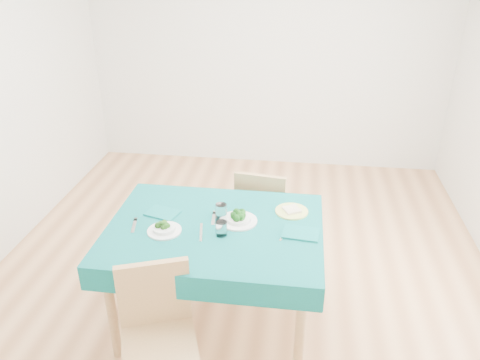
# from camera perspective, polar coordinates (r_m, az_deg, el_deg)

# --- Properties ---
(room_shell) EXTENTS (4.02, 4.52, 2.73)m
(room_shell) POSITION_cam_1_polar(r_m,az_deg,el_deg) (3.15, -0.00, 8.11)
(room_shell) COLOR #A87246
(room_shell) RESTS_ON ground
(table) EXTENTS (1.36, 1.03, 0.76)m
(table) POSITION_cam_1_polar(r_m,az_deg,el_deg) (3.20, -2.96, -11.46)
(table) COLOR #075554
(table) RESTS_ON ground
(chair_near) EXTENTS (0.52, 0.54, 0.99)m
(chair_near) POSITION_cam_1_polar(r_m,az_deg,el_deg) (2.65, -9.90, -18.39)
(chair_near) COLOR #A37C4C
(chair_near) RESTS_ON ground
(chair_far) EXTENTS (0.44, 0.47, 0.97)m
(chair_far) POSITION_cam_1_polar(r_m,az_deg,el_deg) (3.75, 2.98, -3.27)
(chair_far) COLOR #A37C4C
(chair_far) RESTS_ON ground
(bowl_near) EXTENTS (0.21, 0.21, 0.07)m
(bowl_near) POSITION_cam_1_polar(r_m,az_deg,el_deg) (2.95, -9.23, -5.69)
(bowl_near) COLOR white
(bowl_near) RESTS_ON table
(bowl_far) EXTENTS (0.25, 0.25, 0.07)m
(bowl_far) POSITION_cam_1_polar(r_m,az_deg,el_deg) (3.01, -0.20, -4.49)
(bowl_far) COLOR white
(bowl_far) RESTS_ON table
(fork_near) EXTENTS (0.06, 0.16, 0.00)m
(fork_near) POSITION_cam_1_polar(r_m,az_deg,el_deg) (3.06, -12.79, -5.46)
(fork_near) COLOR silver
(fork_near) RESTS_ON table
(knife_near) EXTENTS (0.05, 0.21, 0.00)m
(knife_near) POSITION_cam_1_polar(r_m,az_deg,el_deg) (2.93, -4.77, -6.35)
(knife_near) COLOR silver
(knife_near) RESTS_ON table
(fork_far) EXTENTS (0.04, 0.16, 0.00)m
(fork_far) POSITION_cam_1_polar(r_m,az_deg,el_deg) (3.06, -3.24, -4.70)
(fork_far) COLOR silver
(fork_far) RESTS_ON table
(knife_far) EXTENTS (0.07, 0.18, 0.00)m
(knife_far) POSITION_cam_1_polar(r_m,az_deg,el_deg) (2.92, 5.58, -6.49)
(knife_far) COLOR silver
(knife_far) RESTS_ON table
(napkin_near) EXTENTS (0.24, 0.20, 0.01)m
(napkin_near) POSITION_cam_1_polar(r_m,az_deg,el_deg) (3.15, -9.42, -3.99)
(napkin_near) COLOR #0B5E5C
(napkin_near) RESTS_ON table
(napkin_far) EXTENTS (0.24, 0.18, 0.01)m
(napkin_far) POSITION_cam_1_polar(r_m,az_deg,el_deg) (2.92, 7.44, -6.46)
(napkin_far) COLOR #0B5E5C
(napkin_far) RESTS_ON table
(tumbler_center) EXTENTS (0.08, 0.08, 0.10)m
(tumbler_center) POSITION_cam_1_polar(r_m,az_deg,el_deg) (3.05, -2.31, -3.80)
(tumbler_center) COLOR white
(tumbler_center) RESTS_ON table
(tumbler_side) EXTENTS (0.07, 0.07, 0.09)m
(tumbler_side) POSITION_cam_1_polar(r_m,az_deg,el_deg) (2.87, -2.29, -5.92)
(tumbler_side) COLOR white
(tumbler_side) RESTS_ON table
(side_plate) EXTENTS (0.22, 0.22, 0.01)m
(side_plate) POSITION_cam_1_polar(r_m,az_deg,el_deg) (3.15, 6.32, -3.81)
(side_plate) COLOR #D2DD6B
(side_plate) RESTS_ON table
(bread_slice) EXTENTS (0.14, 0.14, 0.02)m
(bread_slice) POSITION_cam_1_polar(r_m,az_deg,el_deg) (3.14, 6.33, -3.60)
(bread_slice) COLOR beige
(bread_slice) RESTS_ON side_plate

